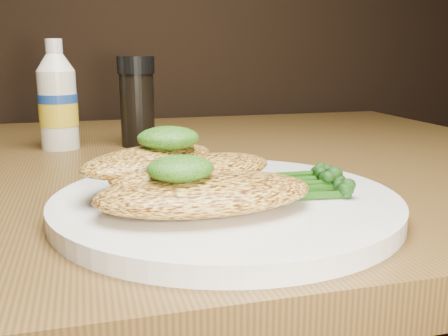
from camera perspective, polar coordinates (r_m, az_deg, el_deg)
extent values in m
cylinder|color=white|center=(0.45, 0.23, -3.96)|extent=(0.30, 0.30, 0.02)
ellipsoid|color=#F4BC4D|center=(0.40, -2.07, -2.82)|extent=(0.18, 0.10, 0.03)
ellipsoid|color=#F4BC4D|center=(0.44, -3.38, -0.32)|extent=(0.17, 0.13, 0.02)
ellipsoid|color=#F4BC4D|center=(0.46, -8.28, 0.91)|extent=(0.16, 0.14, 0.02)
ellipsoid|color=#0E3307|center=(0.39, -4.88, -0.06)|extent=(0.06, 0.06, 0.02)
ellipsoid|color=#0E3307|center=(0.46, -6.21, 3.32)|extent=(0.06, 0.06, 0.02)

